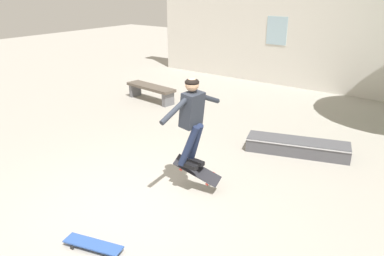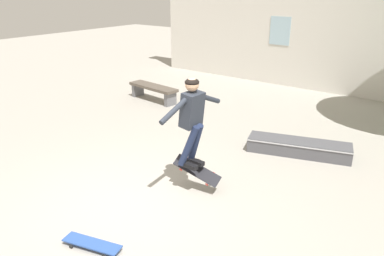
{
  "view_description": "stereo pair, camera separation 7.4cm",
  "coord_description": "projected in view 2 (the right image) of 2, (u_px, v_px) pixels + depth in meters",
  "views": [
    {
      "loc": [
        3.64,
        -3.45,
        3.24
      ],
      "look_at": [
        0.41,
        0.96,
        1.13
      ],
      "focal_mm": 35.0,
      "sensor_mm": 36.0,
      "label": 1
    },
    {
      "loc": [
        3.7,
        -3.41,
        3.24
      ],
      "look_at": [
        0.41,
        0.96,
        1.13
      ],
      "focal_mm": 35.0,
      "sensor_mm": 36.0,
      "label": 2
    }
  ],
  "objects": [
    {
      "name": "skateboard_resting",
      "position": [
        92.0,
        243.0,
        4.88
      ],
      "size": [
        0.84,
        0.41,
        0.08
      ],
      "rotation": [
        0.0,
        0.0,
        3.41
      ],
      "color": "#2D519E",
      "rests_on": "ground_plane"
    },
    {
      "name": "skate_ledge",
      "position": [
        299.0,
        147.0,
        7.57
      ],
      "size": [
        2.09,
        1.12,
        0.28
      ],
      "rotation": [
        0.0,
        0.0,
        0.3
      ],
      "color": "#4C4C51",
      "rests_on": "ground_plane"
    },
    {
      "name": "park_bench",
      "position": [
        153.0,
        90.0,
        10.98
      ],
      "size": [
        1.72,
        0.62,
        0.45
      ],
      "rotation": [
        0.0,
        0.0,
        -0.11
      ],
      "color": "brown",
      "rests_on": "ground_plane"
    },
    {
      "name": "skater",
      "position": [
        192.0,
        115.0,
        5.77
      ],
      "size": [
        0.37,
        1.4,
        1.46
      ],
      "rotation": [
        0.0,
        0.0,
        -0.05
      ],
      "color": "#282D38"
    },
    {
      "name": "building_backdrop",
      "position": [
        331.0,
        19.0,
        11.35
      ],
      "size": [
        13.07,
        0.52,
        5.27
      ],
      "color": "beige",
      "rests_on": "ground_plane"
    },
    {
      "name": "ground_plane",
      "position": [
        134.0,
        208.0,
        5.78
      ],
      "size": [
        40.0,
        40.0,
        0.0
      ],
      "primitive_type": "plane",
      "color": "#A39E93"
    },
    {
      "name": "skateboard_flipping",
      "position": [
        197.0,
        170.0,
        6.16
      ],
      "size": [
        0.78,
        0.35,
        0.42
      ],
      "rotation": [
        0.0,
        0.0,
        0.19
      ],
      "color": "black"
    }
  ]
}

